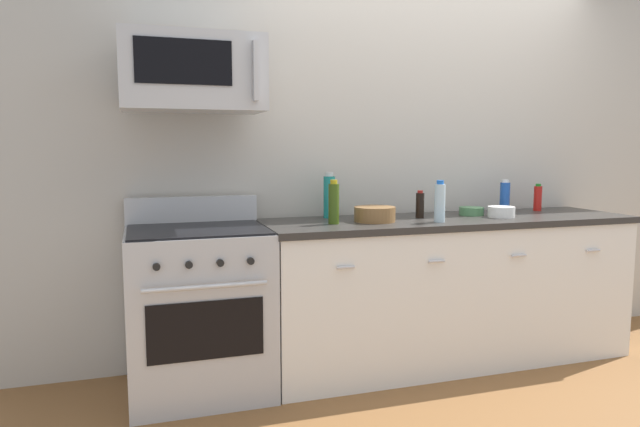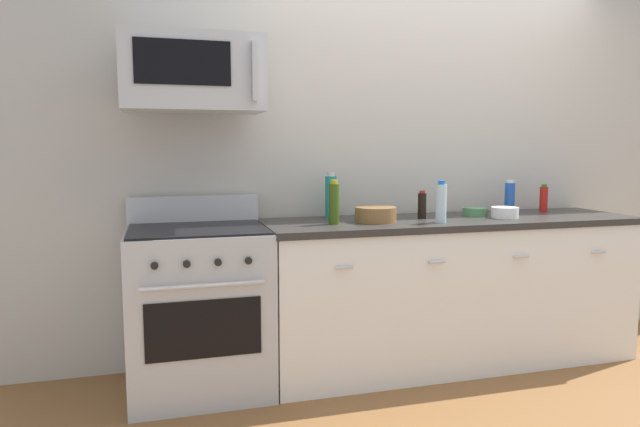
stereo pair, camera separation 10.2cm
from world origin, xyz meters
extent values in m
plane|color=brown|center=(0.00, 0.00, 0.00)|extent=(6.55, 6.55, 0.00)
cube|color=#B7B2A8|center=(0.00, 0.41, 1.35)|extent=(5.46, 0.10, 2.70)
cube|color=white|center=(0.00, 0.00, 0.44)|extent=(2.34, 0.62, 0.88)
cube|color=#2D2B28|center=(0.00, 0.00, 0.90)|extent=(2.37, 0.65, 0.04)
cube|color=black|center=(0.00, -0.28, 0.05)|extent=(2.34, 0.02, 0.10)
cylinder|color=silver|center=(-0.82, -0.32, 0.72)|extent=(0.10, 0.02, 0.02)
cylinder|color=silver|center=(-0.27, -0.32, 0.72)|extent=(0.10, 0.02, 0.02)
cylinder|color=silver|center=(0.27, -0.32, 0.72)|extent=(0.10, 0.02, 0.02)
cylinder|color=silver|center=(0.82, -0.32, 0.72)|extent=(0.10, 0.02, 0.02)
cube|color=#B7BABF|center=(-1.56, 0.00, 0.46)|extent=(0.76, 0.64, 0.91)
cube|color=black|center=(-1.56, -0.32, 0.45)|extent=(0.58, 0.01, 0.30)
cylinder|color=#B7BABF|center=(-1.56, -0.35, 0.68)|extent=(0.61, 0.02, 0.02)
cube|color=#B7BABF|center=(-1.56, 0.29, 0.99)|extent=(0.76, 0.06, 0.16)
cube|color=black|center=(-1.56, 0.00, 0.92)|extent=(0.73, 0.61, 0.01)
cylinder|color=black|center=(-1.79, -0.33, 0.79)|extent=(0.04, 0.02, 0.04)
cylinder|color=black|center=(-1.64, -0.33, 0.79)|extent=(0.04, 0.02, 0.04)
cylinder|color=black|center=(-1.48, -0.33, 0.79)|extent=(0.04, 0.02, 0.04)
cylinder|color=black|center=(-1.33, -0.33, 0.79)|extent=(0.04, 0.02, 0.04)
cube|color=#B7BABF|center=(-1.56, 0.05, 1.75)|extent=(0.74, 0.40, 0.40)
cube|color=black|center=(-1.62, -0.15, 1.78)|extent=(0.48, 0.01, 0.22)
cube|color=#B7BABF|center=(-1.26, -0.17, 1.75)|extent=(0.02, 0.04, 0.30)
cylinder|color=#1E4CA5|center=(0.52, 0.17, 1.02)|extent=(0.07, 0.07, 0.20)
cylinder|color=silver|center=(0.52, 0.17, 1.13)|extent=(0.04, 0.04, 0.02)
cylinder|color=silver|center=(-0.17, -0.16, 1.03)|extent=(0.06, 0.06, 0.22)
cylinder|color=blue|center=(-0.17, -0.16, 1.16)|extent=(0.04, 0.04, 0.02)
cylinder|color=black|center=(-0.19, 0.05, 1.00)|extent=(0.05, 0.05, 0.16)
cylinder|color=maroon|center=(-0.19, 0.05, 1.08)|extent=(0.03, 0.03, 0.02)
cylinder|color=#B21914|center=(0.79, 0.17, 1.01)|extent=(0.05, 0.05, 0.17)
cylinder|color=#19721E|center=(0.79, 0.17, 1.10)|extent=(0.04, 0.04, 0.02)
cylinder|color=#385114|center=(-0.79, -0.05, 1.04)|extent=(0.06, 0.06, 0.23)
cylinder|color=#B29919|center=(-0.79, -0.05, 1.16)|extent=(0.04, 0.04, 0.02)
cylinder|color=#197F7A|center=(-0.73, 0.22, 1.05)|extent=(0.07, 0.07, 0.26)
cylinder|color=beige|center=(-0.73, 0.22, 1.19)|extent=(0.05, 0.05, 0.03)
cylinder|color=brown|center=(-0.53, -0.02, 0.96)|extent=(0.25, 0.25, 0.09)
torus|color=brown|center=(-0.53, -0.02, 1.00)|extent=(0.25, 0.25, 0.01)
cylinder|color=brown|center=(-0.53, -0.02, 0.93)|extent=(0.13, 0.13, 0.01)
cylinder|color=#477A4C|center=(0.20, 0.08, 0.95)|extent=(0.16, 0.16, 0.05)
torus|color=#477A4C|center=(0.20, 0.08, 0.97)|extent=(0.16, 0.16, 0.01)
cylinder|color=#477A4C|center=(0.20, 0.08, 0.92)|extent=(0.09, 0.09, 0.01)
cylinder|color=white|center=(0.32, -0.07, 0.95)|extent=(0.17, 0.17, 0.07)
torus|color=white|center=(0.32, -0.07, 0.98)|extent=(0.17, 0.17, 0.01)
cylinder|color=white|center=(0.32, -0.07, 0.93)|extent=(0.09, 0.09, 0.01)
camera|label=1|loc=(-1.85, -3.10, 1.36)|focal=31.82mm
camera|label=2|loc=(-1.75, -3.13, 1.36)|focal=31.82mm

